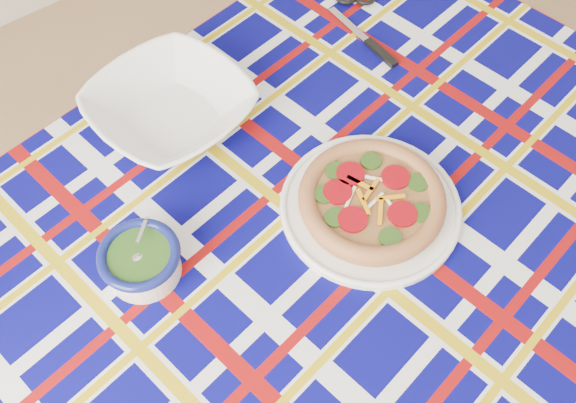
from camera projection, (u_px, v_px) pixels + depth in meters
floor at (438, 373)px, 1.72m from camera, size 4.00×4.00×0.00m
dining_table at (281, 284)px, 1.10m from camera, size 1.75×1.24×0.76m
tablecloth at (281, 278)px, 1.08m from camera, size 1.79×1.28×0.11m
main_focaccia_plate at (372, 200)px, 1.07m from camera, size 0.32×0.32×0.06m
pesto_bowl at (141, 260)px, 0.99m from camera, size 0.15×0.15×0.08m
serving_bowl at (170, 108)px, 1.17m from camera, size 0.32×0.32×0.07m
table_knife at (351, 26)px, 1.34m from camera, size 0.03×0.23×0.01m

